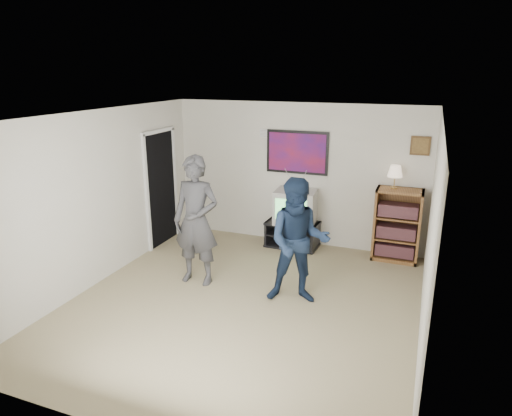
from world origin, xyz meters
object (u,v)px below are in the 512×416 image
Objects in this scene: media_stand at (292,234)px; bookshelf at (397,225)px; person_short at (298,242)px; crt_television at (296,206)px; person_tall at (196,221)px.

media_stand is 1.79m from bookshelf.
person_short is at bearing -120.04° from bookshelf.
crt_television is 1.98m from person_short.
person_tall is at bearing -144.55° from bookshelf.
media_stand is 1.35× the size of crt_television.
bookshelf is at bearing -2.42° from crt_television.
crt_television is 2.09m from person_tall.
person_tall is (-0.91, -1.84, 0.72)m from media_stand.
bookshelf is at bearing 45.15° from person_short.
person_tall reaches higher than media_stand.
person_tall reaches higher than bookshelf.
crt_television reaches higher than media_stand.
bookshelf is 2.25m from person_short.
person_tall is at bearing -121.46° from crt_television.
media_stand is at bearing 175.90° from crt_television.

